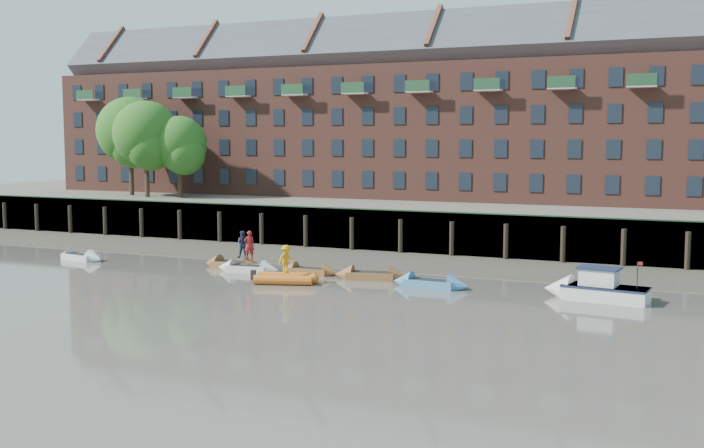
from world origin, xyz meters
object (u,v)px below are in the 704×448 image
Objects in this scene: rowboat_2 at (233,265)px; rowboat_4 at (310,271)px; person_rower_b at (243,245)px; rib_tender at (288,278)px; rowboat_5 at (371,276)px; rowboat_0 at (81,257)px; person_rib_crew at (286,259)px; motor_launch at (588,289)px; person_rower_a at (249,245)px; rowboat_3 at (248,269)px; rowboat_6 at (430,284)px.

rowboat_2 is 1.14× the size of rowboat_4.
person_rower_b reaches higher than rowboat_4.
person_rower_b is (-4.84, 2.89, 1.45)m from rib_tender.
rowboat_5 is (10.08, -0.25, 0.00)m from rowboat_2.
person_rib_crew reaches higher than rowboat_0.
rowboat_5 is 2.84× the size of person_rib_crew.
motor_launch is at bearing -4.47° from rowboat_4.
rib_tender is 2.10× the size of person_rower_a.
rowboat_4 is at bearing 77.20° from rib_tender.
rowboat_4 is 4.34m from rowboat_5.
rowboat_4 is at bearing 166.57° from rowboat_5.
rib_tender is at bearing -36.34° from rowboat_3.
rowboat_3 is at bearing -44.47° from person_rower_b.
rowboat_5 reaches higher than rowboat_4.
person_rower_b is at bearing 81.50° from person_rib_crew.
rowboat_2 is 5.74m from rowboat_4.
rowboat_0 is 35.21m from motor_launch.
rowboat_2 is at bearing 176.49° from rowboat_6.
person_rib_crew is (5.95, -3.57, 1.23)m from rowboat_2.
rowboat_6 is at bearing -26.25° from rowboat_5.
rowboat_3 is 1.56m from person_rower_a.
rowboat_3 is at bearing 131.54° from rib_tender.
motor_launch reaches higher than rowboat_5.
rowboat_6 is at bearing -3.06° from rib_tender.
person_rower_b reaches higher than rowboat_0.
person_rower_b is at bearing 178.72° from rowboat_6.
motor_launch is at bearing -59.27° from person_rib_crew.
rowboat_5 is 5.22m from rib_tender.
rowboat_2 is at bearing 146.75° from rowboat_3.
rowboat_0 is 13.29m from person_rower_b.
rowboat_5 reaches higher than rowboat_0.
rowboat_5 reaches higher than rowboat_3.
rowboat_6 is (8.55, -1.38, 0.03)m from rowboat_4.
rowboat_3 is 12.63m from rowboat_6.
rowboat_2 is 7.05m from person_rib_crew.
rowboat_0 is 13.69m from rowboat_3.
person_rower_a is at bearing 10.70° from rowboat_0.
motor_launch is (23.19, -1.28, 0.35)m from rowboat_2.
person_rower_a reaches higher than rowboat_6.
person_rower_b is at bearing 147.12° from rowboat_3.
rib_tender is (-4.06, -3.27, 0.05)m from rowboat_5.
rowboat_3 is (13.69, 0.30, -0.00)m from rowboat_0.
rowboat_5 is 2.57× the size of person_rower_a.
person_rower_a is (-4.21, 2.60, 1.49)m from rib_tender.
rowboat_3 reaches higher than rib_tender.
rowboat_0 is at bearing -171.19° from rowboat_2.
rowboat_0 is at bearing 165.72° from person_rower_b.
rowboat_0 is 18.16m from person_rib_crew.
person_rower_b reaches higher than rowboat_6.
rowboat_3 is 2.60× the size of person_rib_crew.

